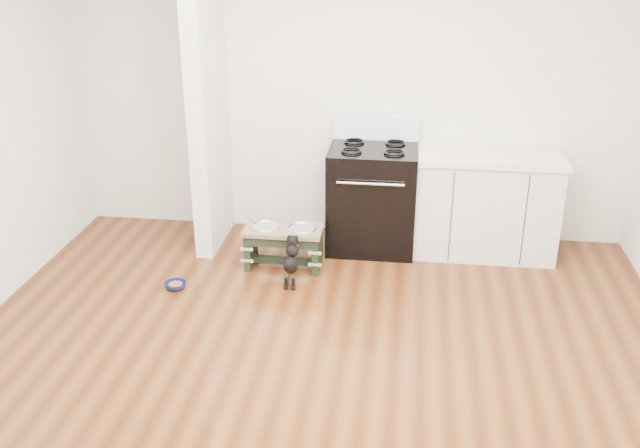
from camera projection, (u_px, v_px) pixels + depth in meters
The scene contains 8 objects.
ground at pixel (309, 384), 4.53m from camera, with size 5.00×5.00×0.00m, color #46210C.
room_shell at pixel (308, 139), 3.89m from camera, with size 5.00×5.00×5.00m.
partition_wall at pixel (207, 95), 6.06m from camera, with size 0.15×0.80×2.70m, color silver.
oven_range at pixel (372, 196), 6.28m from camera, with size 0.76×0.69×1.14m.
cabinet_run at pixel (485, 203), 6.19m from camera, with size 1.24×0.64×0.91m.
dog_feeder at pixel (284, 239), 5.98m from camera, with size 0.65×0.35×0.37m.
puppy at pixel (291, 259), 5.70m from camera, with size 0.11×0.34×0.40m.
floor_bowl at pixel (176, 285), 5.70m from camera, with size 0.21×0.21×0.05m.
Camera 1 is at (0.56, -3.72, 2.72)m, focal length 40.00 mm.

